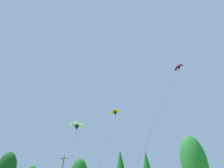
{
  "coord_description": "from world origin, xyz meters",
  "views": [
    {
      "loc": [
        7.3,
        -0.17,
        2.33
      ],
      "look_at": [
        2.0,
        20.35,
        15.93
      ],
      "focal_mm": 28.52,
      "sensor_mm": 36.0,
      "label": 1
    }
  ],
  "objects": [
    {
      "name": "parafoil_kite_mid_magenta",
      "position": [
        12.96,
        29.24,
        23.5
      ],
      "size": [
        10.09,
        15.8,
        22.43
      ],
      "color": "#D12893"
    },
    {
      "name": "parafoil_kite_high_orange",
      "position": [
        -1.33,
        36.06,
        18.64
      ],
      "size": [
        2.74,
        14.68,
        18.18
      ],
      "color": "orange"
    },
    {
      "name": "parafoil_kite_far_white",
      "position": [
        -10.11,
        35.51,
        16.06
      ],
      "size": [
        10.26,
        14.9,
        15.85
      ],
      "color": "white"
    },
    {
      "name": "treeline_tree_f",
      "position": [
        14.71,
        48.27,
        9.4
      ],
      "size": [
        5.99,
        5.99,
        15.52
      ],
      "color": "#472D19",
      "rests_on": "ground_plane"
    }
  ]
}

